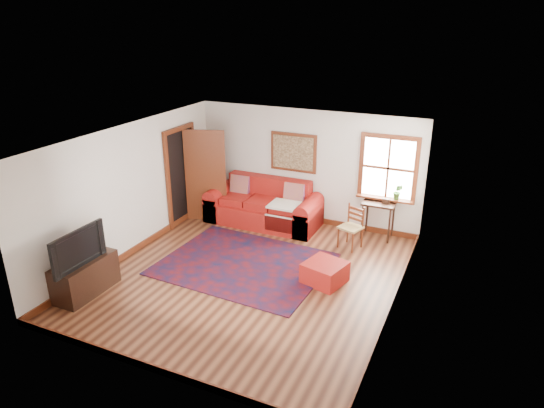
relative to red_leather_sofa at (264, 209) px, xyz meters
The scene contains 13 objects.
ground 2.43m from the red_leather_sofa, 70.81° to the right, with size 5.50×5.50×0.00m, color #411E11.
room_envelope 2.73m from the red_leather_sofa, 70.69° to the right, with size 5.04×5.54×2.52m.
window 2.79m from the red_leather_sofa, ahead, with size 1.18×0.20×1.38m.
doorway 1.67m from the red_leather_sofa, 161.00° to the right, with size 0.89×1.08×2.14m.
framed_artwork 1.39m from the red_leather_sofa, 42.19° to the left, with size 1.05×0.07×0.85m.
persian_rug 2.02m from the red_leather_sofa, 75.84° to the right, with size 2.95×2.36×0.02m, color #4E0B0F.
red_leather_sofa is the anchor object (origin of this frame).
red_ottoman 2.81m from the red_leather_sofa, 43.11° to the right, with size 0.64×0.64×0.36m, color #A11914.
side_table 2.50m from the red_leather_sofa, ahead, with size 0.65×0.49×0.78m.
ladder_back_chair 2.14m from the red_leather_sofa, 10.53° to the right, with size 0.50×0.49×0.86m.
media_cabinet 4.14m from the red_leather_sofa, 110.50° to the right, with size 0.49×1.09×0.60m, color black.
television 4.32m from the red_leather_sofa, 109.51° to the right, with size 1.08×0.14×0.62m, color black.
candle_hurricane 3.81m from the red_leather_sofa, 111.66° to the right, with size 0.12×0.12×0.18m.
Camera 1 is at (3.45, -6.72, 4.34)m, focal length 32.00 mm.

